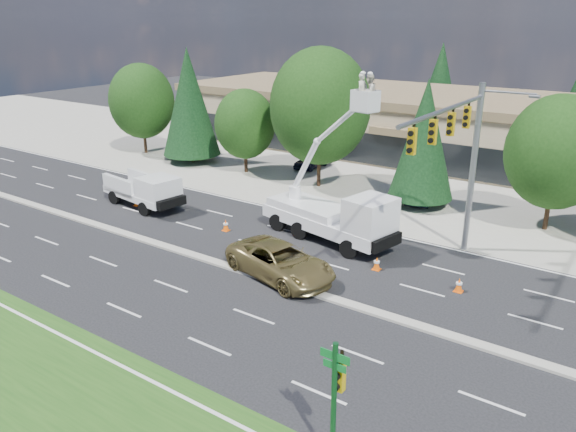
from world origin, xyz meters
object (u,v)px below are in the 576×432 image
Objects in this scene: street_sign_pole at (336,390)px; minivan at (280,261)px; bucket_truck at (337,209)px; signal_mast at (463,149)px; utility_pickup at (146,194)px.

street_sign_pole is 12.34m from minivan.
bucket_truck is at bearing 119.83° from street_sign_pole.
signal_mast is 1.70× the size of minivan.
bucket_truck is (-8.28, 14.44, -0.42)m from street_sign_pole.
bucket_truck reaches higher than minivan.
utility_pickup reaches higher than minivan.
street_sign_pole is at bearing -82.73° from signal_mast.
utility_pickup is at bearing 150.06° from street_sign_pole.
signal_mast is at bearing -31.26° from minivan.
signal_mast is 1.59× the size of utility_pickup.
street_sign_pole is at bearing -124.20° from minivan.
minivan is at bearing -6.74° from utility_pickup.
signal_mast is 1.06× the size of bucket_truck.
signal_mast is 20.65m from utility_pickup.
bucket_truck is at bearing 13.11° from minivan.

